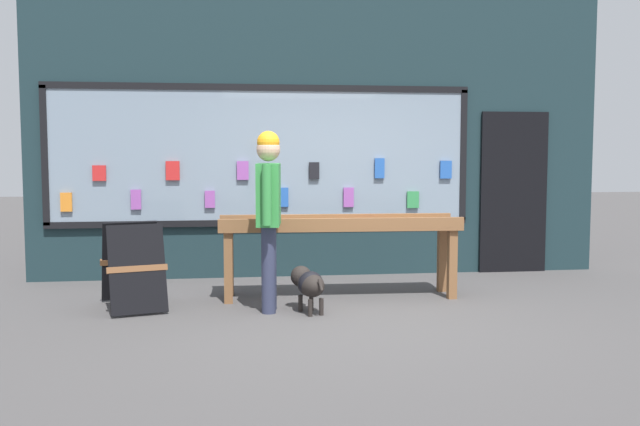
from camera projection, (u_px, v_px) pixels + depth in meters
The scene contains 6 objects.
ground_plane at pixel (355, 316), 6.85m from camera, with size 40.00×40.00×0.00m, color #474444.
shopfront_facade at pixel (321, 132), 9.06m from camera, with size 7.27×0.29×3.73m.
display_table_main at pixel (340, 232), 7.71m from camera, with size 2.61×0.66×0.89m.
person_browsing at pixel (269, 205), 6.98m from camera, with size 0.28×0.69×1.78m.
small_dog at pixel (309, 283), 6.99m from camera, with size 0.35×0.60×0.44m.
sandwich_board_sign at pixel (133, 265), 7.19m from camera, with size 0.75×0.96×0.85m.
Camera 1 is at (-1.23, -6.64, 1.57)m, focal length 40.00 mm.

